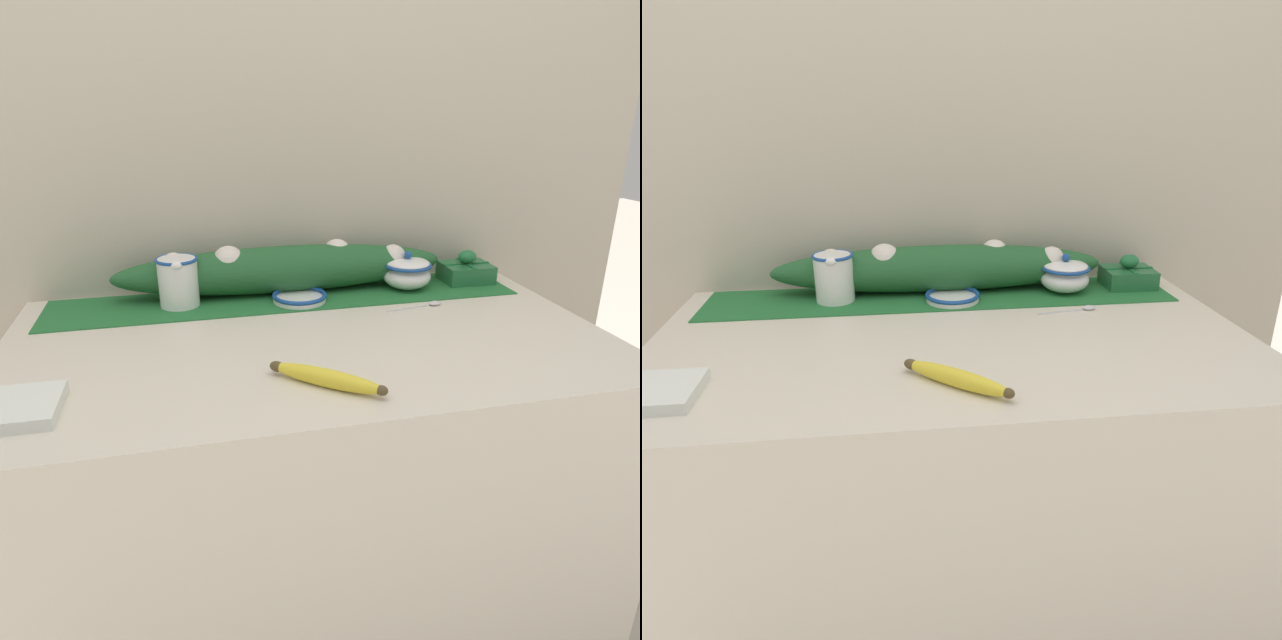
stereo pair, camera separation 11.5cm
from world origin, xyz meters
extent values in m
plane|color=#B2A899|center=(0.00, 0.00, 0.00)|extent=(12.00, 12.00, 0.00)
cube|color=beige|center=(0.00, 0.00, 0.44)|extent=(1.26, 0.73, 0.87)
cube|color=#B7AD99|center=(0.00, 0.39, 1.20)|extent=(2.06, 0.04, 2.40)
cube|color=#236B33|center=(0.00, 0.25, 0.88)|extent=(1.16, 0.22, 0.00)
cylinder|color=white|center=(-0.26, 0.25, 0.94)|extent=(0.09, 0.09, 0.12)
torus|color=#194793|center=(-0.26, 0.25, 0.99)|extent=(0.10, 0.10, 0.01)
torus|color=white|center=(-0.26, 0.31, 0.95)|extent=(0.06, 0.01, 0.06)
ellipsoid|color=white|center=(-0.26, 0.21, 0.99)|extent=(0.03, 0.02, 0.02)
ellipsoid|color=white|center=(0.32, 0.25, 0.91)|extent=(0.12, 0.12, 0.06)
torus|color=#194793|center=(0.32, 0.25, 0.94)|extent=(0.13, 0.13, 0.01)
ellipsoid|color=white|center=(0.32, 0.25, 0.95)|extent=(0.11, 0.11, 0.02)
sphere|color=#194793|center=(0.32, 0.25, 0.97)|extent=(0.02, 0.02, 0.02)
cylinder|color=white|center=(0.02, 0.21, 0.88)|extent=(0.13, 0.13, 0.01)
torus|color=#194793|center=(0.02, 0.21, 0.89)|extent=(0.14, 0.14, 0.01)
ellipsoid|color=yellow|center=(-0.02, -0.23, 0.89)|extent=(0.19, 0.17, 0.03)
ellipsoid|color=brown|center=(-0.10, -0.17, 0.89)|extent=(0.03, 0.03, 0.02)
ellipsoid|color=brown|center=(0.06, -0.30, 0.89)|extent=(0.03, 0.03, 0.02)
cube|color=silver|center=(0.27, 0.10, 0.88)|extent=(0.11, 0.02, 0.00)
ellipsoid|color=silver|center=(0.34, 0.11, 0.88)|extent=(0.04, 0.03, 0.01)
cube|color=white|center=(-0.52, -0.21, 0.89)|extent=(0.13, 0.13, 0.02)
cube|color=#236638|center=(0.50, 0.27, 0.90)|extent=(0.13, 0.11, 0.05)
cube|color=#1E6B38|center=(0.50, 0.27, 0.93)|extent=(0.13, 0.01, 0.00)
cube|color=#1E6B38|center=(0.50, 0.27, 0.93)|extent=(0.01, 0.11, 0.00)
ellipsoid|color=#1E6B38|center=(0.50, 0.27, 0.95)|extent=(0.05, 0.04, 0.04)
ellipsoid|color=#235B2D|center=(0.00, 0.30, 0.94)|extent=(0.85, 0.13, 0.12)
sphere|color=silver|center=(-0.27, 0.29, 0.96)|extent=(0.07, 0.07, 0.07)
sphere|color=silver|center=(-0.14, 0.29, 0.97)|extent=(0.08, 0.08, 0.08)
sphere|color=silver|center=(0.00, 0.28, 0.95)|extent=(0.06, 0.06, 0.06)
sphere|color=silver|center=(0.14, 0.31, 0.97)|extent=(0.07, 0.07, 0.07)
sphere|color=silver|center=(0.29, 0.29, 0.95)|extent=(0.07, 0.07, 0.07)
camera|label=1|loc=(-0.24, -1.09, 1.34)|focal=32.00mm
camera|label=2|loc=(-0.12, -1.11, 1.34)|focal=32.00mm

